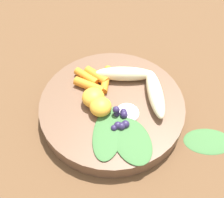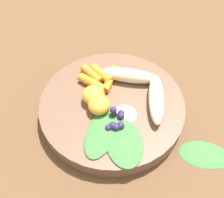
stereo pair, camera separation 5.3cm
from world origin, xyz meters
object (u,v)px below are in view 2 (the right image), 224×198
(banana_peeled_left, at_px, (129,76))
(kale_leaf_stray, at_px, (204,154))
(bowl, at_px, (112,107))
(orange_segment_near, at_px, (99,105))
(banana_peeled_right, at_px, (156,99))

(banana_peeled_left, relative_size, kale_leaf_stray, 1.30)
(bowl, relative_size, kale_leaf_stray, 3.06)
(banana_peeled_left, bearing_deg, bowl, 69.29)
(orange_segment_near, bearing_deg, banana_peeled_left, 104.65)
(orange_segment_near, bearing_deg, bowl, 89.95)
(banana_peeled_left, bearing_deg, banana_peeled_right, 139.77)
(kale_leaf_stray, bearing_deg, banana_peeled_right, 142.11)
(bowl, xyz_separation_m, banana_peeled_right, (0.05, 0.06, 0.03))
(bowl, height_order, orange_segment_near, orange_segment_near)
(bowl, distance_m, kale_leaf_stray, 0.19)
(bowl, bearing_deg, banana_peeled_left, 111.32)
(orange_segment_near, bearing_deg, banana_peeled_right, 60.96)
(bowl, relative_size, banana_peeled_right, 2.36)
(banana_peeled_right, height_order, kale_leaf_stray, banana_peeled_right)
(bowl, distance_m, banana_peeled_right, 0.09)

